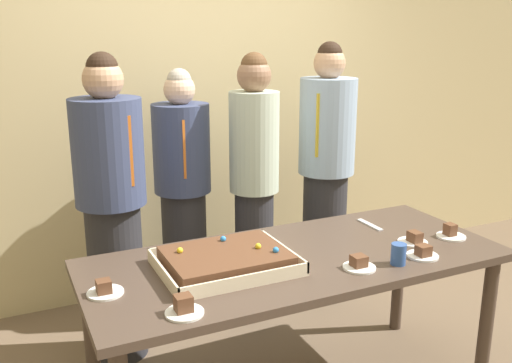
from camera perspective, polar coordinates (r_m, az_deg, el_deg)
interior_back_panel at (r=3.97m, az=-7.22°, el=10.30°), size 8.00×0.12×3.00m
party_table at (r=2.73m, az=4.13°, el=-9.34°), size 2.02×0.85×0.78m
sheet_cake at (r=2.55m, az=-3.10°, el=-8.05°), size 0.60×0.47×0.10m
plated_slice_near_left at (r=2.40m, az=-15.22°, el=-10.65°), size 0.15×0.15×0.06m
plated_slice_near_right at (r=2.78m, az=16.70°, el=-7.06°), size 0.15×0.15×0.06m
plated_slice_far_left at (r=2.59m, az=10.49°, el=-8.33°), size 0.15×0.15×0.06m
plated_slice_far_right at (r=3.09m, az=19.28°, el=-5.03°), size 0.15×0.15×0.07m
plated_slice_center_front at (r=2.95m, az=15.82°, el=-5.74°), size 0.15×0.15×0.06m
plated_slice_center_back at (r=2.19m, az=-7.38°, el=-12.69°), size 0.15×0.15×0.07m
drink_cup_nearest at (r=2.66m, az=14.37°, el=-7.21°), size 0.07×0.07×0.10m
cake_server_utensil at (r=3.16m, az=11.55°, el=-4.35°), size 0.03×0.20×0.01m
person_serving_front at (r=3.15m, az=-14.51°, el=-2.70°), size 0.38×0.38×1.73m
person_green_shirt_behind at (r=3.62m, az=-7.48°, el=-1.08°), size 0.36×0.36×1.61m
person_striped_tie_right at (r=3.81m, az=7.17°, el=1.09°), size 0.38×0.38×1.76m
person_far_right_suit at (r=3.52m, az=-0.19°, el=-0.10°), size 0.31×0.31×1.71m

